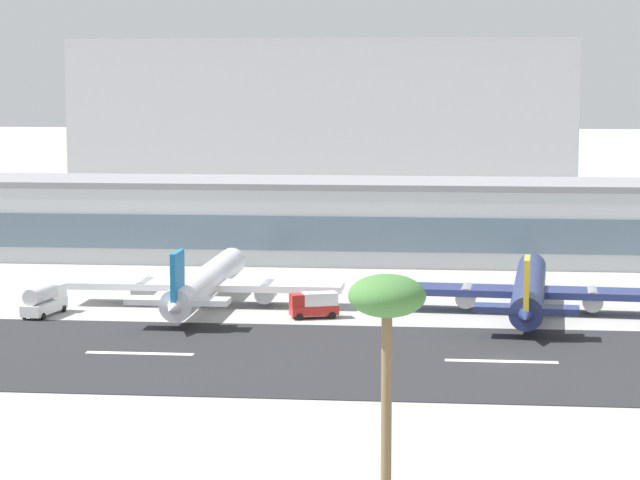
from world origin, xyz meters
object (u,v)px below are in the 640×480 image
(distant_hotel_block, at_px, (324,119))
(service_fuel_truck_1, at_px, (44,300))
(airliner_blue_tail_gate_0, at_px, (204,284))
(palm_tree_1, at_px, (387,305))
(airliner_gold_tail_gate_1, at_px, (529,290))
(service_box_truck_2, at_px, (314,304))
(terminal_building, at_px, (389,220))

(distant_hotel_block, relative_size, service_fuel_truck_1, 14.43)
(distant_hotel_block, relative_size, airliner_blue_tail_gate_0, 2.79)
(palm_tree_1, bearing_deg, airliner_gold_tail_gate_1, 79.86)
(airliner_gold_tail_gate_1, xyz_separation_m, palm_tree_1, (-14.09, -78.75, 11.28))
(airliner_gold_tail_gate_1, xyz_separation_m, service_fuel_truck_1, (-61.53, -7.77, -1.00))
(airliner_gold_tail_gate_1, xyz_separation_m, service_box_truck_2, (-27.15, -5.99, -1.24))
(palm_tree_1, bearing_deg, terminal_building, 92.92)
(terminal_building, height_order, service_fuel_truck_1, terminal_building)
(service_fuel_truck_1, relative_size, palm_tree_1, 0.53)
(terminal_building, bearing_deg, distant_hotel_block, 100.90)
(distant_hotel_block, xyz_separation_m, palm_tree_1, (29.54, -247.44, -5.80))
(airliner_blue_tail_gate_0, height_order, service_fuel_truck_1, airliner_blue_tail_gate_0)
(service_fuel_truck_1, relative_size, service_box_truck_2, 1.36)
(distant_hotel_block, xyz_separation_m, service_box_truck_2, (16.48, -174.68, -18.33))
(airliner_blue_tail_gate_0, bearing_deg, palm_tree_1, -160.41)
(airliner_blue_tail_gate_0, distance_m, service_fuel_truck_1, 21.04)
(service_box_truck_2, bearing_deg, terminal_building, -116.01)
(terminal_building, bearing_deg, airliner_gold_tail_gate_1, -67.29)
(distant_hotel_block, relative_size, service_box_truck_2, 19.63)
(terminal_building, xyz_separation_m, airliner_gold_tail_gate_1, (20.63, -49.30, -3.66))
(distant_hotel_block, xyz_separation_m, airliner_gold_tail_gate_1, (43.63, -168.69, -17.08))
(distant_hotel_block, bearing_deg, airliner_gold_tail_gate_1, -75.50)
(terminal_building, height_order, airliner_blue_tail_gate_0, terminal_building)
(distant_hotel_block, bearing_deg, terminal_building, -79.10)
(airliner_gold_tail_gate_1, relative_size, service_fuel_truck_1, 5.18)
(service_box_truck_2, bearing_deg, airliner_gold_tail_gate_1, 173.15)
(service_fuel_truck_1, distance_m, service_box_truck_2, 34.43)
(distant_hotel_block, relative_size, palm_tree_1, 7.70)
(airliner_gold_tail_gate_1, bearing_deg, service_box_truck_2, 106.55)
(terminal_building, relative_size, airliner_blue_tail_gate_0, 4.56)
(service_fuel_truck_1, xyz_separation_m, palm_tree_1, (47.44, -70.98, 12.29))
(airliner_gold_tail_gate_1, bearing_deg, distant_hotel_block, 18.61)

